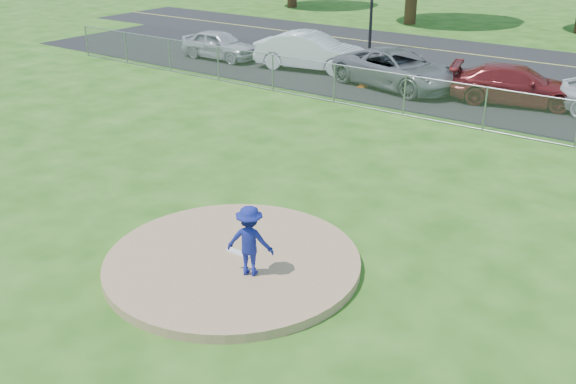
% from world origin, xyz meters
% --- Properties ---
extents(ground, '(120.00, 120.00, 0.00)m').
position_xyz_m(ground, '(0.00, 10.00, 0.00)').
color(ground, '#235512').
rests_on(ground, ground).
extents(pitchers_mound, '(5.40, 5.40, 0.20)m').
position_xyz_m(pitchers_mound, '(0.00, 0.00, 0.10)').
color(pitchers_mound, '#A17D58').
rests_on(pitchers_mound, ground).
extents(pitching_rubber, '(0.60, 0.15, 0.04)m').
position_xyz_m(pitching_rubber, '(0.00, 0.20, 0.22)').
color(pitching_rubber, white).
rests_on(pitching_rubber, pitchers_mound).
extents(chain_link_fence, '(40.00, 0.06, 1.50)m').
position_xyz_m(chain_link_fence, '(0.00, 12.00, 0.75)').
color(chain_link_fence, gray).
rests_on(chain_link_fence, ground).
extents(parking_lot, '(50.00, 8.00, 0.01)m').
position_xyz_m(parking_lot, '(0.00, 16.50, 0.01)').
color(parking_lot, black).
rests_on(parking_lot, ground).
extents(street, '(60.00, 7.00, 0.01)m').
position_xyz_m(street, '(0.00, 24.00, 0.00)').
color(street, black).
rests_on(street, ground).
extents(pitcher, '(1.09, 0.87, 1.48)m').
position_xyz_m(pitcher, '(0.71, -0.27, 0.94)').
color(pitcher, navy).
rests_on(pitcher, pitchers_mound).
extents(traffic_cone, '(0.31, 0.31, 0.61)m').
position_xyz_m(traffic_cone, '(-5.27, 14.73, 0.31)').
color(traffic_cone, '#EA5C0C').
rests_on(traffic_cone, parking_lot).
extents(parked_car_silver, '(4.19, 1.73, 1.42)m').
position_xyz_m(parked_car_silver, '(-13.91, 15.40, 0.72)').
color(parked_car_silver, '#B8B8BD').
rests_on(parked_car_silver, parking_lot).
extents(parked_car_white, '(5.47, 2.80, 1.72)m').
position_xyz_m(parked_car_white, '(-8.87, 16.10, 0.87)').
color(parked_car_white, white).
rests_on(parked_car_white, parking_lot).
extents(parked_car_gray, '(6.09, 3.77, 1.57)m').
position_xyz_m(parked_car_gray, '(-4.08, 15.48, 0.80)').
color(parked_car_gray, slate).
rests_on(parked_car_gray, parking_lot).
extents(parked_car_darkred, '(5.38, 3.21, 1.46)m').
position_xyz_m(parked_car_darkred, '(0.82, 15.95, 0.74)').
color(parked_car_darkred, maroon).
rests_on(parked_car_darkred, parking_lot).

